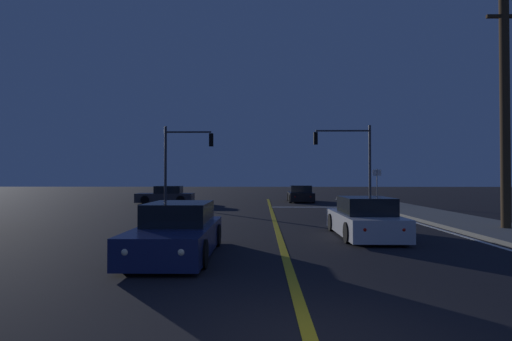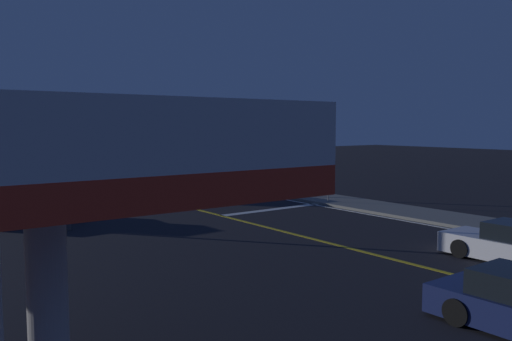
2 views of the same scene
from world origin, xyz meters
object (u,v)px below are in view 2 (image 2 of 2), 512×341
Objects in this scene: traffic_signal_far_left at (95,145)px; street_sign_corner at (329,175)px; traffic_signal_near_right at (281,136)px; car_parked_curb_black at (204,189)px; car_far_approaching_charcoal at (37,210)px.

traffic_signal_far_left is 2.17× the size of street_sign_corner.
street_sign_corner is (1.18, -2.80, -2.16)m from traffic_signal_near_right.
street_sign_corner is (4.39, -6.39, 1.12)m from car_parked_curb_black.
car_far_approaching_charcoal is 14.11m from traffic_signal_near_right.
traffic_signal_near_right is at bearing -47.40° from car_parked_curb_black.
traffic_signal_far_left reaches higher than car_far_approaching_charcoal.
traffic_signal_far_left is at bearing 6.76° from traffic_signal_near_right.
traffic_signal_near_right reaches higher than traffic_signal_far_left.
car_far_approaching_charcoal is 1.69× the size of street_sign_corner.
traffic_signal_near_right is 11.90m from traffic_signal_far_left.
traffic_signal_near_right is at bearing 6.76° from traffic_signal_far_left.
street_sign_corner is at bearing -107.54° from car_far_approaching_charcoal.
traffic_signal_far_left is (1.83, -2.81, 3.09)m from car_far_approaching_charcoal.
car_parked_curb_black is at bearing 124.45° from street_sign_corner.
car_parked_curb_black is 7.83m from street_sign_corner.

